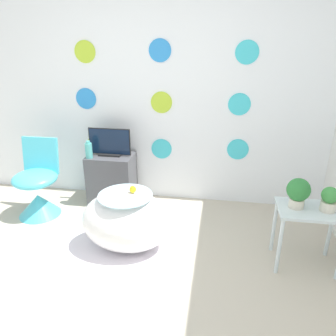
# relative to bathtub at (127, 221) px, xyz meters

# --- Properties ---
(ground_plane) EXTENTS (12.00, 12.00, 0.00)m
(ground_plane) POSITION_rel_bathtub_xyz_m (0.14, -0.94, -0.28)
(ground_plane) COLOR #BCB29E
(wall_back_dotted) EXTENTS (4.60, 0.05, 2.60)m
(wall_back_dotted) POSITION_rel_bathtub_xyz_m (0.14, 1.09, 1.02)
(wall_back_dotted) COLOR white
(wall_back_dotted) RESTS_ON ground_plane
(rug) EXTENTS (1.19, 0.68, 0.01)m
(rug) POSITION_rel_bathtub_xyz_m (-0.05, -0.07, -0.27)
(rug) COLOR silver
(rug) RESTS_ON ground_plane
(bathtub) EXTENTS (0.81, 0.58, 0.55)m
(bathtub) POSITION_rel_bathtub_xyz_m (0.00, 0.00, 0.00)
(bathtub) COLOR white
(bathtub) RESTS_ON ground_plane
(rubber_duck) EXTENTS (0.06, 0.07, 0.07)m
(rubber_duck) POSITION_rel_bathtub_xyz_m (0.06, 0.03, 0.31)
(rubber_duck) COLOR yellow
(rubber_duck) RESTS_ON bathtub
(chair) EXTENTS (0.46, 0.46, 0.82)m
(chair) POSITION_rel_bathtub_xyz_m (-1.11, 0.43, -0.00)
(chair) COLOR #4CC6DB
(chair) RESTS_ON ground_plane
(tv_cabinet) EXTENTS (0.50, 0.37, 0.57)m
(tv_cabinet) POSITION_rel_bathtub_xyz_m (-0.42, 0.85, 0.01)
(tv_cabinet) COLOR #4C4C51
(tv_cabinet) RESTS_ON ground_plane
(tv) EXTENTS (0.47, 0.12, 0.31)m
(tv) POSITION_rel_bathtub_xyz_m (-0.42, 0.86, 0.43)
(tv) COLOR black
(tv) RESTS_ON tv_cabinet
(vase) EXTENTS (0.08, 0.08, 0.19)m
(vase) POSITION_rel_bathtub_xyz_m (-0.62, 0.74, 0.38)
(vase) COLOR #51B2AD
(vase) RESTS_ON tv_cabinet
(side_table) EXTENTS (0.52, 0.36, 0.53)m
(side_table) POSITION_rel_bathtub_xyz_m (1.53, 0.01, 0.16)
(side_table) COLOR silver
(side_table) RESTS_ON ground_plane
(potted_plant_left) EXTENTS (0.18, 0.18, 0.25)m
(potted_plant_left) POSITION_rel_bathtub_xyz_m (1.41, 0.02, 0.39)
(potted_plant_left) COLOR beige
(potted_plant_left) RESTS_ON side_table
(potted_plant_right) EXTENTS (0.13, 0.13, 0.20)m
(potted_plant_right) POSITION_rel_bathtub_xyz_m (1.64, 0.00, 0.36)
(potted_plant_right) COLOR beige
(potted_plant_right) RESTS_ON side_table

